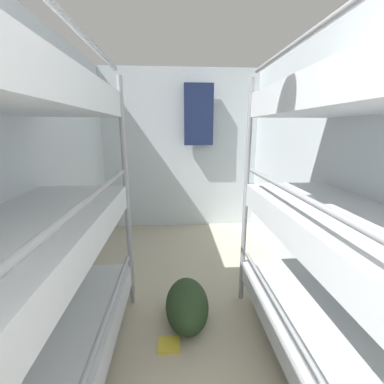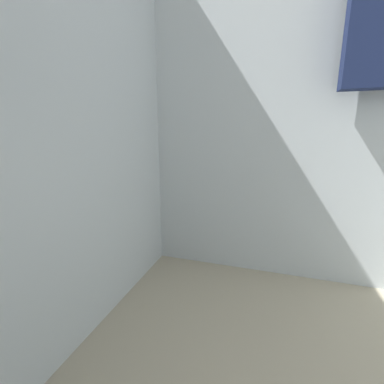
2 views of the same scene
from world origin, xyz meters
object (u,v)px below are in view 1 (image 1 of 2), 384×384
object	(u,v)px
bunk_stack_right_near	(363,238)
floor_book	(169,345)
bunk_stack_left_near	(15,248)
duffel_bag	(187,305)
hanging_coat	(199,115)

from	to	relation	value
bunk_stack_right_near	floor_book	xyz separation A→B (m)	(-1.04, 0.44, -1.04)
bunk_stack_left_near	floor_book	world-z (taller)	bunk_stack_left_near
duffel_bag	floor_book	world-z (taller)	duffel_bag
bunk_stack_left_near	floor_book	distance (m)	1.33
floor_book	duffel_bag	bearing A→B (deg)	57.12
floor_book	hanging_coat	size ratio (longest dim) A/B	0.18
bunk_stack_left_near	duffel_bag	xyz separation A→B (m)	(0.85, 0.67, -0.87)
bunk_stack_left_near	floor_book	bearing A→B (deg)	32.41
hanging_coat	floor_book	bearing A→B (deg)	-100.31
duffel_bag	bunk_stack_left_near	bearing A→B (deg)	-141.53
bunk_stack_right_near	duffel_bag	size ratio (longest dim) A/B	3.52
bunk_stack_right_near	floor_book	bearing A→B (deg)	156.84
bunk_stack_right_near	hanging_coat	size ratio (longest dim) A/B	2.27
duffel_bag	hanging_coat	xyz separation A→B (m)	(0.29, 2.19, 1.63)
bunk_stack_left_near	hanging_coat	bearing A→B (deg)	68.30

